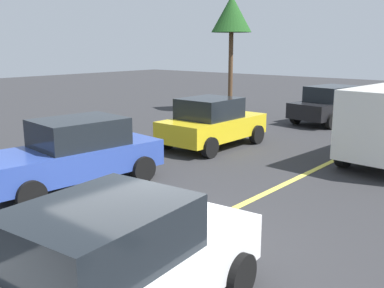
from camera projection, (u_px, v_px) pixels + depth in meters
name	position (u px, v px, depth m)	size (l,w,h in m)	color
ground_plane	(153.00, 247.00, 7.39)	(80.00, 80.00, 0.00)	#2D2D30
lane_marking_centre	(251.00, 200.00, 9.62)	(28.00, 0.16, 0.01)	#E0D14C
car_blue_far_lane	(74.00, 153.00, 10.50)	(4.37, 2.32, 1.62)	#2D479E
car_white_approaching	(112.00, 268.00, 5.07)	(4.22, 2.26, 1.62)	white
car_black_near_curb	(333.00, 104.00, 19.22)	(4.75, 2.50, 1.60)	black
car_yellow_mid_road	(212.00, 122.00, 14.59)	(3.83, 2.02, 1.64)	gold
tree_centre_verge	(232.00, 15.00, 21.43)	(1.97, 1.97, 5.69)	#513823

